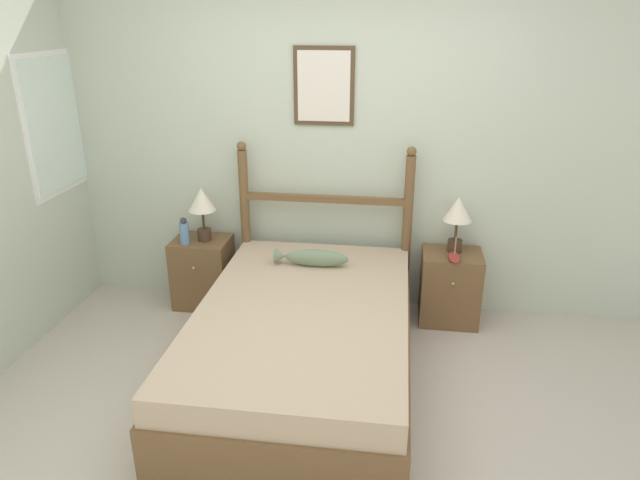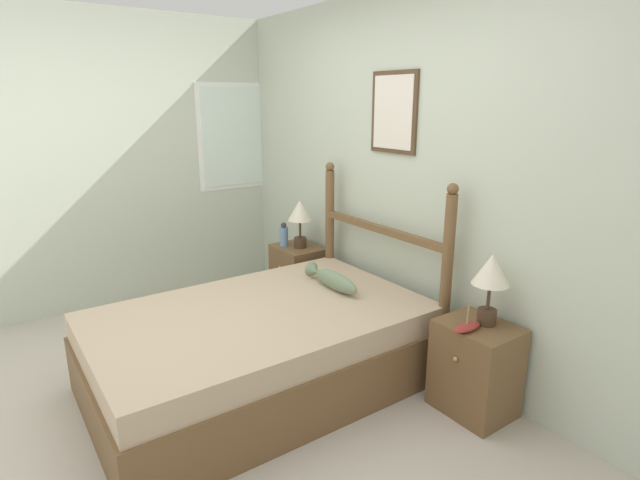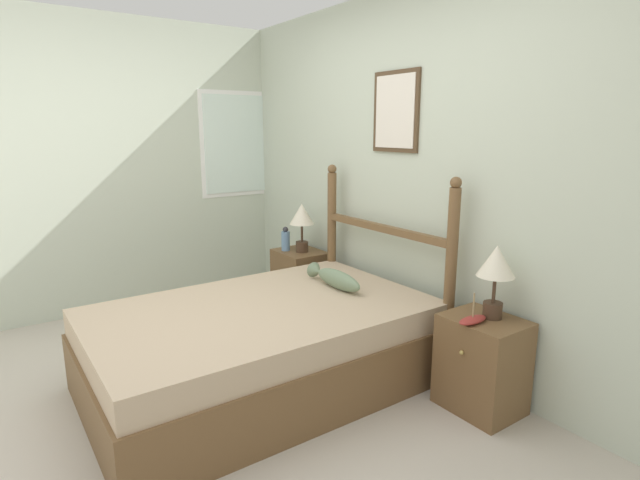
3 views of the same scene
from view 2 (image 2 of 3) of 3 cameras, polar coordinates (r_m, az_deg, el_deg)
The scene contains 12 objects.
ground_plane at distance 3.17m, azimuth -15.39°, elevation -19.70°, with size 16.00×16.00×0.00m, color #B7AD9E.
wall_back at distance 3.57m, azimuth 10.14°, elevation 6.92°, with size 6.40×0.08×2.55m.
wall_left at distance 4.71m, azimuth -25.30°, elevation 7.78°, with size 0.08×6.40×2.55m.
bed at distance 3.32m, azimuth -6.79°, elevation -12.19°, with size 1.33×2.08×0.53m.
headboard at distance 3.68m, azimuth 6.88°, elevation -1.74°, with size 1.33×0.07×1.33m.
nightstand_left at distance 4.50m, azimuth -2.49°, elevation -4.15°, with size 0.44×0.38×0.56m.
nightstand_right at distance 3.18m, azimuth 17.34°, elevation -13.81°, with size 0.44×0.38×0.56m.
table_lamp_left at distance 4.31m, azimuth -2.31°, elevation 2.96°, with size 0.21×0.21×0.42m.
table_lamp_right at distance 2.98m, azimuth 18.94°, elevation -3.84°, with size 0.21×0.21×0.42m.
bottle at distance 4.42m, azimuth -4.15°, elevation 0.53°, with size 0.08×0.08×0.21m.
model_boat at distance 2.97m, azimuth 16.44°, elevation -9.50°, with size 0.08×0.20×0.17m.
fish_pillow at distance 3.51m, azimuth 1.41°, elevation -4.53°, with size 0.53×0.11×0.13m.
Camera 2 is at (2.49, -0.77, 1.81)m, focal length 28.00 mm.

